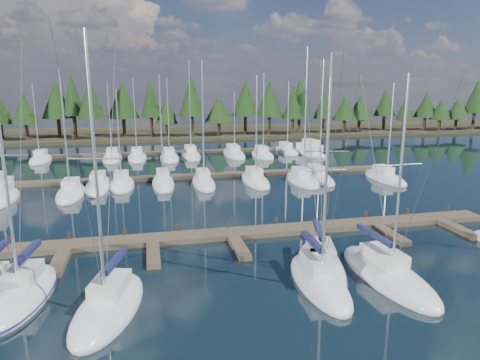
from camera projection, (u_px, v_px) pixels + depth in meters
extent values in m
plane|color=black|center=(208.00, 197.00, 44.63)|extent=(260.00, 260.00, 0.00)
cube|color=#302C1A|center=(171.00, 133.00, 101.70)|extent=(220.00, 30.00, 0.60)
cube|color=brown|center=(231.00, 234.00, 33.16)|extent=(44.00, 2.00, 0.40)
cube|color=brown|center=(59.00, 263.00, 27.75)|extent=(0.90, 4.00, 0.40)
cube|color=brown|center=(153.00, 255.00, 29.02)|extent=(0.90, 4.00, 0.40)
cube|color=brown|center=(239.00, 248.00, 30.30)|extent=(0.90, 4.00, 0.40)
cube|color=brown|center=(318.00, 241.00, 31.58)|extent=(0.90, 4.00, 0.40)
cube|color=brown|center=(391.00, 235.00, 32.86)|extent=(0.90, 4.00, 0.40)
cube|color=brown|center=(459.00, 229.00, 34.13)|extent=(0.90, 4.00, 0.40)
cylinder|color=#2F231A|center=(10.00, 242.00, 30.65)|extent=(0.26, 0.26, 0.90)
cylinder|color=#2F231A|center=(69.00, 238.00, 31.50)|extent=(0.26, 0.26, 0.90)
cylinder|color=#2F231A|center=(125.00, 234.00, 32.35)|extent=(0.26, 0.26, 0.90)
cylinder|color=#2F231A|center=(178.00, 230.00, 33.20)|extent=(0.26, 0.26, 0.90)
cylinder|color=#2F231A|center=(228.00, 226.00, 34.06)|extent=(0.26, 0.26, 0.90)
cylinder|color=#2F231A|center=(276.00, 223.00, 34.91)|extent=(0.26, 0.26, 0.90)
cylinder|color=#2F231A|center=(322.00, 220.00, 35.76)|extent=(0.26, 0.26, 0.90)
cylinder|color=#2F231A|center=(366.00, 217.00, 36.61)|extent=(0.26, 0.26, 0.90)
cylinder|color=#2F231A|center=(407.00, 214.00, 37.46)|extent=(0.26, 0.26, 0.90)
cylinder|color=#2F231A|center=(447.00, 211.00, 38.31)|extent=(0.26, 0.26, 0.90)
cube|color=brown|center=(197.00, 176.00, 54.11)|extent=(50.00, 1.80, 0.40)
cube|color=brown|center=(182.00, 152.00, 73.16)|extent=(46.00, 1.80, 0.40)
ellipsoid|color=silver|center=(23.00, 297.00, 23.39)|extent=(3.57, 7.91, 1.90)
cube|color=beige|center=(24.00, 274.00, 23.50)|extent=(1.76, 2.60, 0.70)
cylinder|color=silver|center=(4.00, 168.00, 21.43)|extent=(0.18, 0.18, 12.84)
cylinder|color=silver|center=(28.00, 254.00, 24.23)|extent=(0.51, 3.35, 0.12)
cube|color=#16193D|center=(28.00, 252.00, 24.20)|extent=(0.73, 3.23, 0.30)
cylinder|color=silver|center=(3.00, 155.00, 21.29)|extent=(2.41, 0.35, 0.07)
cylinder|color=#3F3F44|center=(21.00, 164.00, 23.43)|extent=(0.51, 4.05, 13.15)
ellipsoid|color=#110D45|center=(23.00, 296.00, 23.38)|extent=(3.71, 8.22, 0.18)
ellipsoid|color=silver|center=(109.00, 309.00, 22.13)|extent=(4.83, 8.18, 1.90)
cube|color=beige|center=(110.00, 284.00, 22.24)|extent=(2.19, 2.79, 0.70)
cylinder|color=silver|center=(96.00, 172.00, 20.15)|extent=(0.20, 0.20, 12.95)
cylinder|color=silver|center=(115.00, 264.00, 22.98)|extent=(1.01, 3.29, 0.12)
cube|color=#16193D|center=(115.00, 261.00, 22.94)|extent=(1.19, 3.20, 0.30)
cylinder|color=silver|center=(95.00, 159.00, 20.01)|extent=(2.54, 0.76, 0.07)
cylinder|color=#3F3F44|center=(82.00, 183.00, 18.58)|extent=(0.91, 3.22, 13.25)
cylinder|color=#3F3F44|center=(111.00, 167.00, 22.17)|extent=(1.11, 3.96, 13.26)
ellipsoid|color=silver|center=(319.00, 283.00, 24.98)|extent=(2.80, 7.79, 1.90)
cube|color=beige|center=(317.00, 262.00, 25.08)|extent=(1.47, 2.52, 0.70)
cylinder|color=silver|center=(326.00, 180.00, 23.23)|extent=(0.17, 0.17, 10.87)
cylinder|color=silver|center=(312.00, 244.00, 25.81)|extent=(0.25, 3.39, 0.12)
cube|color=#16193D|center=(313.00, 242.00, 25.78)|extent=(0.47, 3.25, 0.30)
cylinder|color=silver|center=(327.00, 170.00, 23.12)|extent=(2.25, 0.16, 0.07)
cylinder|color=#3F3F44|center=(338.00, 190.00, 21.68)|extent=(0.16, 3.34, 11.17)
cylinder|color=#3F3F44|center=(313.00, 175.00, 25.23)|extent=(0.19, 4.11, 11.18)
ellipsoid|color=silver|center=(321.00, 269.00, 26.86)|extent=(5.11, 9.24, 1.90)
cube|color=beige|center=(321.00, 249.00, 27.03)|extent=(2.27, 3.13, 0.70)
cylinder|color=silver|center=(327.00, 162.00, 24.91)|extent=(0.20, 0.20, 12.24)
cylinder|color=silver|center=(319.00, 232.00, 27.89)|extent=(1.16, 3.76, 0.12)
cube|color=#16193D|center=(319.00, 230.00, 27.86)|extent=(1.33, 3.65, 0.30)
cylinder|color=silver|center=(327.00, 151.00, 24.77)|extent=(2.49, 0.76, 0.07)
cylinder|color=#3F3F44|center=(332.00, 170.00, 23.10)|extent=(1.05, 3.68, 12.55)
cylinder|color=#3F3F44|center=(321.00, 157.00, 27.21)|extent=(1.29, 4.53, 12.55)
ellipsoid|color=#110D45|center=(321.00, 268.00, 26.84)|extent=(5.32, 9.61, 0.18)
ellipsoid|color=silver|center=(387.00, 277.00, 25.86)|extent=(3.42, 9.32, 1.90)
cube|color=beige|center=(384.00, 255.00, 26.03)|extent=(1.78, 3.01, 0.70)
cylinder|color=silver|center=(400.00, 175.00, 24.03)|extent=(0.17, 0.17, 11.12)
cylinder|color=silver|center=(375.00, 237.00, 26.91)|extent=(0.30, 4.05, 0.12)
cube|color=#16193D|center=(375.00, 235.00, 26.87)|extent=(0.53, 3.87, 0.30)
cylinder|color=silver|center=(401.00, 165.00, 23.90)|extent=(2.70, 0.19, 0.07)
cylinder|color=#3F3F44|center=(423.00, 185.00, 22.20)|extent=(0.21, 3.98, 11.43)
cylinder|color=#3F3F44|center=(376.00, 169.00, 26.35)|extent=(0.25, 4.90, 11.44)
ellipsoid|color=silver|center=(3.00, 200.00, 43.17)|extent=(2.60, 7.53, 1.90)
cube|color=beige|center=(3.00, 187.00, 43.27)|extent=(1.43, 2.41, 0.70)
ellipsoid|color=silver|center=(71.00, 194.00, 45.19)|extent=(2.77, 8.32, 1.90)
cube|color=beige|center=(71.00, 182.00, 45.33)|extent=(1.52, 2.66, 0.70)
cylinder|color=silver|center=(64.00, 130.00, 43.29)|extent=(0.16, 0.16, 12.10)
ellipsoid|color=silver|center=(98.00, 187.00, 48.60)|extent=(2.76, 9.61, 1.90)
cube|color=beige|center=(98.00, 176.00, 48.79)|extent=(1.52, 3.08, 0.70)
cylinder|color=silver|center=(93.00, 127.00, 46.64)|extent=(0.16, 0.16, 12.02)
ellipsoid|color=silver|center=(122.00, 185.00, 49.18)|extent=(2.82, 7.72, 1.90)
cube|color=beige|center=(121.00, 175.00, 49.29)|extent=(1.55, 2.47, 0.70)
cylinder|color=silver|center=(118.00, 135.00, 47.53)|extent=(0.16, 0.16, 10.04)
ellipsoid|color=silver|center=(163.00, 183.00, 50.16)|extent=(2.52, 9.29, 1.90)
cube|color=beige|center=(163.00, 173.00, 50.34)|extent=(1.38, 2.97, 0.70)
cylinder|color=silver|center=(161.00, 127.00, 48.27)|extent=(0.16, 0.16, 11.63)
ellipsoid|color=silver|center=(204.00, 183.00, 50.23)|extent=(2.46, 8.53, 1.90)
cube|color=beige|center=(203.00, 173.00, 50.37)|extent=(1.35, 2.73, 0.70)
cylinder|color=silver|center=(203.00, 120.00, 48.20)|extent=(0.16, 0.16, 13.17)
ellipsoid|color=silver|center=(255.00, 181.00, 51.38)|extent=(2.69, 8.93, 1.90)
cube|color=beige|center=(254.00, 171.00, 51.54)|extent=(1.48, 2.86, 0.70)
cylinder|color=silver|center=(257.00, 126.00, 49.50)|extent=(0.16, 0.16, 11.55)
ellipsoid|color=silver|center=(302.00, 181.00, 51.43)|extent=(2.81, 8.36, 1.90)
cube|color=beige|center=(301.00, 171.00, 51.57)|extent=(1.55, 2.67, 0.70)
cylinder|color=silver|center=(306.00, 113.00, 49.25)|extent=(0.16, 0.16, 14.61)
ellipsoid|color=silver|center=(318.00, 178.00, 53.01)|extent=(2.43, 8.79, 1.90)
cube|color=beige|center=(317.00, 168.00, 53.17)|extent=(1.34, 2.81, 0.70)
cylinder|color=silver|center=(322.00, 117.00, 50.94)|extent=(0.16, 0.16, 13.43)
ellipsoid|color=silver|center=(385.00, 179.00, 52.59)|extent=(2.60, 8.55, 1.90)
cube|color=beige|center=(384.00, 169.00, 52.74)|extent=(1.43, 2.74, 0.70)
cylinder|color=silver|center=(391.00, 129.00, 50.83)|extent=(0.16, 0.16, 10.66)
ellipsoid|color=silver|center=(41.00, 160.00, 65.38)|extent=(2.89, 7.95, 1.90)
cube|color=beige|center=(40.00, 152.00, 65.49)|extent=(1.59, 2.54, 0.70)
cylinder|color=silver|center=(36.00, 120.00, 63.65)|extent=(0.16, 0.16, 10.58)
ellipsoid|color=silver|center=(112.00, 159.00, 67.05)|extent=(2.92, 9.70, 1.90)
cube|color=beige|center=(112.00, 151.00, 67.25)|extent=(1.61, 3.10, 0.70)
cylinder|color=silver|center=(109.00, 118.00, 65.20)|extent=(0.16, 0.16, 11.03)
ellipsoid|color=silver|center=(137.00, 158.00, 67.68)|extent=(2.89, 9.55, 1.90)
cube|color=beige|center=(137.00, 150.00, 67.88)|extent=(1.59, 3.06, 0.70)
cylinder|color=silver|center=(135.00, 116.00, 65.79)|extent=(0.16, 0.16, 11.50)
ellipsoid|color=silver|center=(169.00, 158.00, 67.38)|extent=(2.88, 9.18, 1.90)
cube|color=beige|center=(169.00, 150.00, 67.56)|extent=(1.58, 2.94, 0.70)
cylinder|color=silver|center=(168.00, 116.00, 65.51)|extent=(0.16, 0.16, 11.45)
ellipsoid|color=silver|center=(191.00, 156.00, 69.86)|extent=(2.90, 11.01, 1.90)
cube|color=beige|center=(190.00, 148.00, 70.12)|extent=(1.59, 3.52, 0.70)
cylinder|color=silver|center=(190.00, 107.00, 67.61)|extent=(0.16, 0.16, 14.15)
ellipsoid|color=silver|center=(234.00, 154.00, 71.02)|extent=(2.99, 11.04, 1.90)
cube|color=beige|center=(233.00, 147.00, 71.28)|extent=(1.64, 3.53, 0.70)
cylinder|color=silver|center=(234.00, 121.00, 69.26)|extent=(0.16, 0.16, 9.55)
ellipsoid|color=silver|center=(262.00, 156.00, 69.81)|extent=(2.99, 8.43, 1.90)
cube|color=beige|center=(262.00, 148.00, 69.95)|extent=(1.64, 2.70, 0.70)
cylinder|color=silver|center=(264.00, 113.00, 67.89)|extent=(0.16, 0.16, 12.27)
ellipsoid|color=silver|center=(286.00, 152.00, 74.07)|extent=(2.75, 9.41, 1.90)
cube|color=beige|center=(286.00, 144.00, 74.26)|extent=(1.51, 3.01, 0.70)
cylinder|color=silver|center=(288.00, 115.00, 72.23)|extent=(0.16, 0.16, 11.09)
ellipsoid|color=silver|center=(309.00, 154.00, 71.62)|extent=(4.83, 9.10, 1.73)
cube|color=silver|center=(309.00, 147.00, 71.37)|extent=(3.22, 5.14, 1.16)
cube|color=beige|center=(311.00, 142.00, 70.78)|extent=(2.25, 3.32, 0.87)
cylinder|color=silver|center=(307.00, 138.00, 71.79)|extent=(0.10, 0.10, 1.54)
cylinder|color=black|center=(1.00, 131.00, 87.60)|extent=(0.70, 0.70, 3.03)
ellipsoid|color=black|center=(2.00, 116.00, 87.03)|extent=(3.00, 3.00, 3.00)
cylinder|color=black|center=(27.00, 132.00, 85.73)|extent=(0.70, 0.70, 3.16)
cone|color=black|center=(24.00, 109.00, 84.71)|extent=(5.16, 5.16, 6.14)
ellipsoid|color=black|center=(28.00, 116.00, 85.13)|extent=(3.10, 3.10, 3.10)
cylinder|color=black|center=(59.00, 128.00, 89.82)|extent=(0.70, 0.70, 4.02)
cone|color=black|center=(57.00, 99.00, 88.52)|extent=(6.23, 6.23, 7.82)
ellipsoid|color=black|center=(60.00, 108.00, 89.02)|extent=(3.74, 3.74, 3.74)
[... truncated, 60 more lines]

